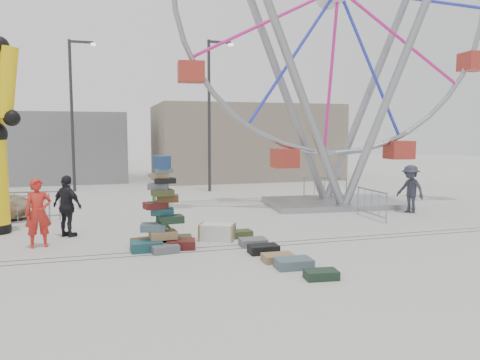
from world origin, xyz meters
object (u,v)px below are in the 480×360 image
object	(u,v)px
ferris_wheel	(338,17)
steamer_trunk	(217,232)
barricade_wheel_back	(325,189)
pedestrian_black	(67,206)
suitcase_tower	(162,223)
barricade_dummy_b	(17,211)
lamp_post_right	(211,108)
pedestrian_red	(38,213)
barricade_dummy_c	(30,206)
pedestrian_green	(163,201)
lamp_post_left	(74,107)
barricade_wheel_front	(372,204)
pedestrian_grey	(410,189)

from	to	relation	value
ferris_wheel	steamer_trunk	xyz separation A→B (m)	(-6.43, -4.91, -7.73)
steamer_trunk	barricade_wheel_back	distance (m)	9.23
steamer_trunk	pedestrian_black	world-z (taller)	pedestrian_black
suitcase_tower	barricade_dummy_b	world-z (taller)	suitcase_tower
lamp_post_right	pedestrian_red	xyz separation A→B (m)	(-7.36, -10.64, -3.52)
lamp_post_right	barricade_dummy_c	size ratio (longest dim) A/B	4.00
suitcase_tower	barricade_dummy_c	world-z (taller)	suitcase_tower
lamp_post_right	barricade_dummy_b	size ratio (longest dim) A/B	4.00
barricade_dummy_c	pedestrian_green	world-z (taller)	pedestrian_green
pedestrian_green	steamer_trunk	bearing A→B (deg)	-33.84
lamp_post_left	barricade_wheel_front	world-z (taller)	lamp_post_left
ferris_wheel	barricade_wheel_back	xyz separation A→B (m)	(0.27, 1.44, -7.42)
pedestrian_green	pedestrian_grey	xyz separation A→B (m)	(9.77, 0.26, 0.04)
barricade_wheel_front	pedestrian_red	size ratio (longest dim) A/B	1.04
suitcase_tower	barricade_wheel_front	size ratio (longest dim) A/B	1.28
lamp_post_right	steamer_trunk	size ratio (longest dim) A/B	7.83
ferris_wheel	pedestrian_grey	distance (m)	7.73
barricade_dummy_c	barricade_wheel_back	size ratio (longest dim) A/B	1.00
lamp_post_left	pedestrian_red	xyz separation A→B (m)	(-0.36, -12.64, -3.52)
steamer_trunk	barricade_dummy_b	distance (m)	7.05
barricade_wheel_front	pedestrian_green	bearing A→B (deg)	88.84
lamp_post_right	pedestrian_black	bearing A→B (deg)	-125.12
barricade_wheel_front	pedestrian_grey	world-z (taller)	pedestrian_grey
lamp_post_right	suitcase_tower	world-z (taller)	lamp_post_right
suitcase_tower	barricade_dummy_c	distance (m)	6.67
pedestrian_green	pedestrian_grey	size ratio (longest dim) A/B	0.96
barricade_dummy_b	barricade_wheel_back	world-z (taller)	same
barricade_wheel_front	barricade_wheel_back	xyz separation A→B (m)	(0.39, 4.59, 0.00)
barricade_wheel_back	ferris_wheel	bearing A→B (deg)	-59.76
barricade_wheel_front	barricade_dummy_b	bearing A→B (deg)	82.77
barricade_dummy_b	pedestrian_black	distance (m)	2.65
lamp_post_right	pedestrian_green	size ratio (longest dim) A/B	4.42
suitcase_tower	ferris_wheel	xyz separation A→B (m)	(8.11, 5.43, 7.26)
barricade_dummy_b	suitcase_tower	bearing A→B (deg)	-48.92
lamp_post_right	pedestrian_grey	bearing A→B (deg)	-55.54
lamp_post_right	barricade_wheel_back	world-z (taller)	lamp_post_right
lamp_post_left	ferris_wheel	distance (m)	14.24
steamer_trunk	pedestrian_grey	bearing A→B (deg)	41.69
lamp_post_right	lamp_post_left	bearing A→B (deg)	164.05
barricade_wheel_front	pedestrian_red	distance (m)	11.35
pedestrian_black	barricade_dummy_b	bearing A→B (deg)	-5.65
lamp_post_left	steamer_trunk	distance (m)	14.62
barricade_wheel_front	barricade_dummy_c	bearing A→B (deg)	77.66
suitcase_tower	barricade_dummy_b	size ratio (longest dim) A/B	1.28
barricade_wheel_front	pedestrian_red	bearing A→B (deg)	97.67
pedestrian_green	pedestrian_grey	bearing A→B (deg)	25.88
suitcase_tower	ferris_wheel	distance (m)	12.16
barricade_wheel_back	pedestrian_black	bearing A→B (deg)	-116.21
ferris_wheel	lamp_post_right	bearing A→B (deg)	128.58
ferris_wheel	barricade_wheel_front	distance (m)	8.06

